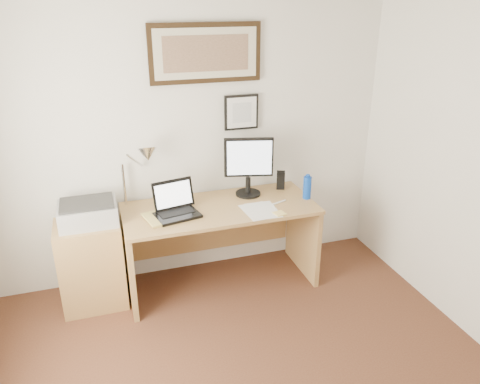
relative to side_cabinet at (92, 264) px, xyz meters
name	(u,v)px	position (x,y,z in m)	size (l,w,h in m)	color
wall_back	(190,138)	(0.92, 0.32, 0.89)	(3.50, 0.02, 2.50)	silver
side_cabinet	(92,264)	(0.00, 0.00, 0.00)	(0.50, 0.40, 0.73)	#9F7642
water_bottle	(307,188)	(1.84, -0.11, 0.48)	(0.07, 0.07, 0.20)	#0E42B7
bottle_cap	(308,176)	(1.84, -0.11, 0.59)	(0.04, 0.04, 0.02)	#0E42B7
speaker	(281,180)	(1.70, 0.16, 0.47)	(0.07, 0.06, 0.16)	black
paper_sheet_a	(263,210)	(1.39, -0.23, 0.39)	(0.23, 0.33, 0.00)	white
paper_sheet_b	(258,211)	(1.34, -0.23, 0.39)	(0.23, 0.32, 0.00)	white
sticky_pad	(280,213)	(1.49, -0.34, 0.39)	(0.09, 0.09, 0.01)	#F6D674
marker_pen	(279,202)	(1.57, -0.14, 0.39)	(0.02, 0.02, 0.14)	white
book	(147,221)	(0.45, -0.15, 0.40)	(0.20, 0.27, 0.02)	tan
desk	(218,227)	(1.07, 0.04, 0.15)	(1.60, 0.70, 0.75)	#9F7642
laptop	(176,208)	(0.70, -0.08, 0.44)	(0.38, 0.36, 0.26)	black
lcd_monitor	(249,164)	(1.38, 0.11, 0.68)	(0.42, 0.22, 0.52)	black
printer	(88,213)	(0.03, 0.02, 0.45)	(0.44, 0.34, 0.18)	#A3A3A5
desk_lamp	(145,157)	(0.51, 0.13, 0.82)	(0.29, 0.27, 0.53)	silver
picture_large	(206,53)	(1.07, 0.29, 1.59)	(0.92, 0.04, 0.47)	black
picture_small	(241,112)	(1.37, 0.29, 1.09)	(0.30, 0.03, 0.30)	black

